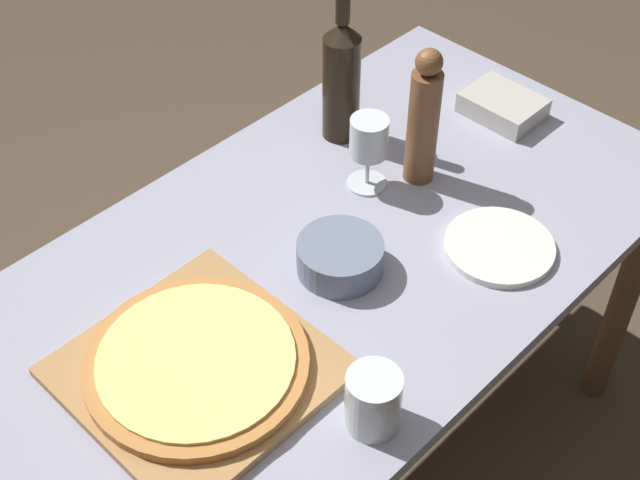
% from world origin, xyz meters
% --- Properties ---
extents(dining_table, '(0.76, 1.54, 0.74)m').
position_xyz_m(dining_table, '(0.00, 0.00, 0.64)').
color(dining_table, '#9393A8').
rests_on(dining_table, ground_plane).
extents(cutting_board, '(0.37, 0.37, 0.02)m').
position_xyz_m(cutting_board, '(0.04, -0.28, 0.75)').
color(cutting_board, '#A87A47').
rests_on(cutting_board, dining_table).
extents(pizza, '(0.35, 0.35, 0.02)m').
position_xyz_m(pizza, '(0.04, -0.28, 0.77)').
color(pizza, '#BC7A3D').
rests_on(pizza, cutting_board).
extents(wine_bottle, '(0.08, 0.08, 0.33)m').
position_xyz_m(wine_bottle, '(-0.22, 0.33, 0.88)').
color(wine_bottle, black).
rests_on(wine_bottle, dining_table).
extents(pepper_mill, '(0.06, 0.06, 0.29)m').
position_xyz_m(pepper_mill, '(-0.02, 0.33, 0.88)').
color(pepper_mill, brown).
rests_on(pepper_mill, dining_table).
extents(wine_glass, '(0.08, 0.08, 0.15)m').
position_xyz_m(wine_glass, '(-0.08, 0.25, 0.85)').
color(wine_glass, silver).
rests_on(wine_glass, dining_table).
extents(small_bowl, '(0.15, 0.15, 0.06)m').
position_xyz_m(small_bowl, '(0.04, 0.04, 0.77)').
color(small_bowl, slate).
rests_on(small_bowl, dining_table).
extents(drinking_tumbler, '(0.09, 0.09, 0.10)m').
position_xyz_m(drinking_tumbler, '(0.30, -0.16, 0.79)').
color(drinking_tumbler, silver).
rests_on(drinking_tumbler, dining_table).
extents(dinner_plate, '(0.20, 0.20, 0.01)m').
position_xyz_m(dinner_plate, '(0.22, 0.28, 0.75)').
color(dinner_plate, silver).
rests_on(dinner_plate, dining_table).
extents(food_container, '(0.16, 0.12, 0.05)m').
position_xyz_m(food_container, '(-0.02, 0.62, 0.76)').
color(food_container, '#BCB7AD').
rests_on(food_container, dining_table).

